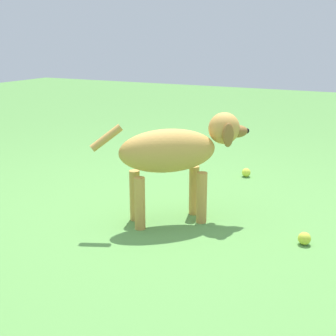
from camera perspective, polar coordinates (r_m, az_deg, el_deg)
ground at (r=2.73m, az=-0.34°, el=-6.38°), size 14.00×14.00×0.00m
dog at (r=2.62m, az=1.13°, el=1.98°), size 0.71×0.65×0.62m
tennis_ball_0 at (r=3.60m, az=9.44°, el=-0.53°), size 0.07×0.07×0.07m
tennis_ball_1 at (r=2.53m, az=16.19°, el=-8.19°), size 0.07×0.07×0.07m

